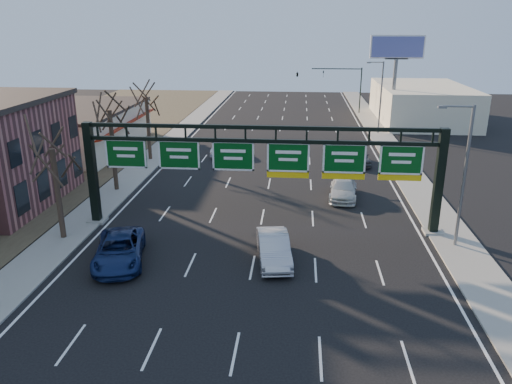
# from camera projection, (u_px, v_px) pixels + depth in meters

# --- Properties ---
(ground) EXTENTS (160.00, 160.00, 0.00)m
(ground) POSITION_uv_depth(u_px,v_px,m) (249.00, 284.00, 27.18)
(ground) COLOR black
(ground) RESTS_ON ground
(sidewalk_left) EXTENTS (3.00, 120.00, 0.12)m
(sidewalk_left) POSITION_uv_depth(u_px,v_px,m) (135.00, 173.00, 47.07)
(sidewalk_left) COLOR gray
(sidewalk_left) RESTS_ON ground
(sidewalk_right) EXTENTS (3.00, 120.00, 0.12)m
(sidewalk_right) POSITION_uv_depth(u_px,v_px,m) (412.00, 180.00, 44.97)
(sidewalk_right) COLOR gray
(sidewalk_right) RESTS_ON ground
(dirt_strip_left) EXTENTS (21.00, 120.00, 0.06)m
(dirt_strip_left) POSITION_uv_depth(u_px,v_px,m) (12.00, 170.00, 48.08)
(dirt_strip_left) COLOR #473D2B
(dirt_strip_left) RESTS_ON ground
(lane_markings) EXTENTS (21.60, 120.00, 0.01)m
(lane_markings) POSITION_uv_depth(u_px,v_px,m) (271.00, 177.00, 46.04)
(lane_markings) COLOR white
(lane_markings) RESTS_ON ground
(sign_gantry) EXTENTS (24.60, 1.20, 7.20)m
(sign_gantry) POSITION_uv_depth(u_px,v_px,m) (263.00, 163.00, 33.22)
(sign_gantry) COLOR black
(sign_gantry) RESTS_ON ground
(cream_strip) EXTENTS (10.90, 18.40, 4.70)m
(cream_strip) POSITION_uv_depth(u_px,v_px,m) (83.00, 128.00, 55.53)
(cream_strip) COLOR beige
(cream_strip) RESTS_ON ground
(building_right_distant) EXTENTS (12.00, 20.00, 5.00)m
(building_right_distant) POSITION_uv_depth(u_px,v_px,m) (421.00, 103.00, 71.88)
(building_right_distant) COLOR beige
(building_right_distant) RESTS_ON ground
(tree_gantry) EXTENTS (3.60, 3.60, 8.48)m
(tree_gantry) POSITION_uv_depth(u_px,v_px,m) (50.00, 132.00, 30.65)
(tree_gantry) COLOR #31261B
(tree_gantry) RESTS_ON sidewalk_left
(tree_mid) EXTENTS (3.60, 3.60, 9.24)m
(tree_mid) POSITION_uv_depth(u_px,v_px,m) (108.00, 97.00, 39.84)
(tree_mid) COLOR #31261B
(tree_mid) RESTS_ON sidewalk_left
(tree_far) EXTENTS (3.60, 3.60, 8.86)m
(tree_far) POSITION_uv_depth(u_px,v_px,m) (145.00, 87.00, 49.39)
(tree_far) COLOR #31261B
(tree_far) RESTS_ON sidewalk_left
(streetlight_near) EXTENTS (2.15, 0.22, 9.00)m
(streetlight_near) POSITION_uv_depth(u_px,v_px,m) (463.00, 170.00, 30.17)
(streetlight_near) COLOR slate
(streetlight_near) RESTS_ON sidewalk_right
(streetlight_far) EXTENTS (2.15, 0.22, 9.00)m
(streetlight_far) POSITION_uv_depth(u_px,v_px,m) (380.00, 94.00, 62.23)
(streetlight_far) COLOR slate
(streetlight_far) RESTS_ON sidewalk_right
(billboard_right) EXTENTS (7.00, 0.50, 12.00)m
(billboard_right) POSITION_uv_depth(u_px,v_px,m) (396.00, 58.00, 65.44)
(billboard_right) COLOR slate
(billboard_right) RESTS_ON ground
(traffic_signal_mast) EXTENTS (10.16, 0.54, 7.00)m
(traffic_signal_mast) POSITION_uv_depth(u_px,v_px,m) (321.00, 77.00, 76.80)
(traffic_signal_mast) COLOR black
(traffic_signal_mast) RESTS_ON ground
(car_blue_suv) EXTENTS (4.04, 6.38, 1.64)m
(car_blue_suv) POSITION_uv_depth(u_px,v_px,m) (119.00, 250.00, 29.40)
(car_blue_suv) COLOR navy
(car_blue_suv) RESTS_ON ground
(car_silver_sedan) EXTENTS (2.51, 5.30, 1.68)m
(car_silver_sedan) POSITION_uv_depth(u_px,v_px,m) (274.00, 248.00, 29.54)
(car_silver_sedan) COLOR #A9A9AE
(car_silver_sedan) RESTS_ON ground
(car_white_wagon) EXTENTS (2.65, 5.39, 1.51)m
(car_white_wagon) POSITION_uv_depth(u_px,v_px,m) (343.00, 189.00, 40.39)
(car_white_wagon) COLOR silver
(car_white_wagon) RESTS_ON ground
(car_grey_far) EXTENTS (2.60, 5.11, 1.66)m
(car_grey_far) POSITION_uv_depth(u_px,v_px,m) (357.00, 156.00, 50.02)
(car_grey_far) COLOR #434648
(car_grey_far) RESTS_ON ground
(car_silver_distant) EXTENTS (1.87, 4.57, 1.47)m
(car_silver_distant) POSITION_uv_depth(u_px,v_px,m) (222.00, 148.00, 53.54)
(car_silver_distant) COLOR silver
(car_silver_distant) RESTS_ON ground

